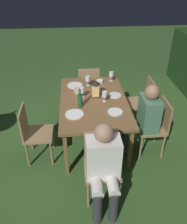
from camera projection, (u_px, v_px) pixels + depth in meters
ground_plane at (94, 138)px, 3.92m from camera, size 16.00×16.00×0.00m
dining_table at (94, 103)px, 3.53m from camera, size 1.62×1.02×0.76m
chair_head_far at (101, 163)px, 2.77m from camera, size 0.40×0.42×0.87m
person_in_cream at (104, 166)px, 2.52m from camera, size 0.48×0.38×1.15m
chair_side_right_b at (156, 125)px, 3.42m from camera, size 0.42×0.40×0.87m
person_in_green at (144, 117)px, 3.32m from camera, size 0.38×0.47×1.15m
chair_head_near at (89, 85)px, 4.53m from camera, size 0.40×0.42×0.87m
chair_side_left_b at (33, 132)px, 3.28m from camera, size 0.42×0.40×0.87m
chair_side_right_a at (143, 100)px, 4.02m from camera, size 0.42×0.40×0.87m
lantern_centerpiece at (95, 88)px, 3.50m from camera, size 0.15×0.15×0.27m
green_bottle_on_table at (80, 100)px, 3.27m from camera, size 0.07×0.07×0.29m
wine_glass_a at (88, 79)px, 3.84m from camera, size 0.08×0.08×0.17m
wine_glass_b at (105, 95)px, 3.39m from camera, size 0.08×0.08×0.17m
wine_glass_c at (82, 91)px, 3.50m from camera, size 0.08×0.08×0.17m
wine_glass_d at (111, 75)px, 3.99m from camera, size 0.08×0.08×0.17m
plate_a at (115, 112)px, 3.20m from camera, size 0.21×0.21×0.01m
plate_b at (115, 95)px, 3.60m from camera, size 0.20×0.20×0.01m
plate_c at (74, 114)px, 3.15m from camera, size 0.26×0.26×0.01m
plate_d at (75, 85)px, 3.89m from camera, size 0.26×0.26×0.01m
bowl_olives at (78, 90)px, 3.69m from camera, size 0.14×0.14×0.06m
bowl_bread at (100, 81)px, 3.99m from camera, size 0.12×0.12×0.05m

